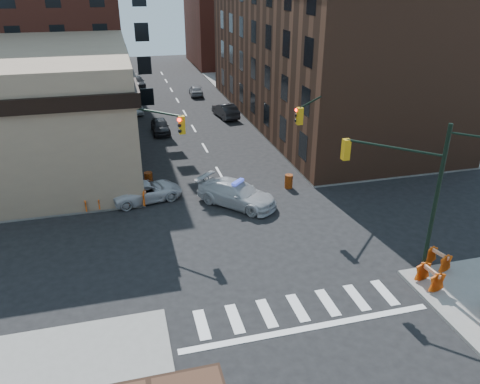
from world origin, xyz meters
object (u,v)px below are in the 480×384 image
barrel_bank (149,179)px  barricade_se_a (438,259)px  barricade_nw_a (137,198)px  parked_car_wnear (160,126)px  pickup (147,191)px  pedestrian_b (68,192)px  parked_car_wfar (133,106)px  parked_car_enear (226,110)px  pedestrian_a (79,196)px  barrel_road (289,181)px  police_car (237,194)px

barrel_bank → barricade_se_a: bearing=-46.8°
barrel_bank → barricade_nw_a: (-1.00, -3.15, 0.10)m
parked_car_wnear → barrel_bank: size_ratio=3.79×
pickup → pedestrian_b: pedestrian_b is taller
parked_car_wfar → parked_car_enear: 10.55m
parked_car_wnear → parked_car_wfar: 8.58m
pedestrian_a → barricade_se_a: size_ratio=1.51×
barrel_road → barrel_bank: barrel_bank is taller
pickup → parked_car_wfar: size_ratio=1.01×
police_car → barrel_road: size_ratio=5.54×
parked_car_enear → barrel_road: parked_car_enear is taller
barrel_bank → parked_car_wfar: bearing=90.0°
parked_car_wnear → barricade_se_a: bearing=-67.7°
barricade_se_a → barricade_nw_a: size_ratio=0.95×
barricade_se_a → barricade_nw_a: (-14.65, 11.40, 0.02)m
pickup → pedestrian_b: bearing=73.5°
parked_car_wfar → parked_car_wnear: bearing=-81.1°
parked_car_wfar → pedestrian_a: bearing=-106.7°
parked_car_wnear → pedestrian_b: bearing=-118.2°
police_car → pedestrian_b: pedestrian_b is taller
parked_car_enear → barrel_road: (0.20, -19.16, -0.26)m
pickup → parked_car_wfar: bearing=-12.9°
parked_car_wfar → pickup: bearing=-96.4°
parked_car_enear → pedestrian_b: pedestrian_b is taller
pickup → barrel_road: pickup is taller
barrel_bank → parked_car_wnear: bearing=80.2°
parked_car_wnear → parked_car_enear: (7.36, 3.77, 0.07)m
parked_car_wfar → barrel_bank: parked_car_wfar is taller
police_car → barrel_bank: 7.09m
parked_car_wfar → barrel_road: parked_car_wfar is taller
barrel_bank → barricade_se_a: barrel_bank is taller
parked_car_wfar → barricade_se_a: 37.94m
parked_car_wnear → parked_car_wfar: size_ratio=0.85×
police_car → parked_car_enear: (4.10, 20.86, -0.05)m
parked_car_enear → barrel_bank: 18.89m
parked_car_wnear → pedestrian_b: pedestrian_b is taller
pedestrian_a → barrel_bank: pedestrian_a is taller
parked_car_enear → barrel_bank: parked_car_enear is taller
parked_car_wnear → pedestrian_a: size_ratio=2.19×
police_car → barricade_nw_a: police_car is taller
pedestrian_b → barrel_road: (15.10, -0.92, -0.49)m
police_car → parked_car_wnear: 17.41m
police_car → parked_car_wfar: police_car is taller
parked_car_wnear → parked_car_enear: bearing=26.4°
parked_car_wnear → barricade_nw_a: size_ratio=3.15×
barricade_nw_a → parked_car_wfar: bearing=99.5°
barrel_bank → barricade_nw_a: bearing=-107.6°
pedestrian_b → barrel_road: pedestrian_b is taller
parked_car_wnear → barricade_nw_a: (-3.16, -15.70, -0.06)m
pedestrian_a → barricade_nw_a: 3.64m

